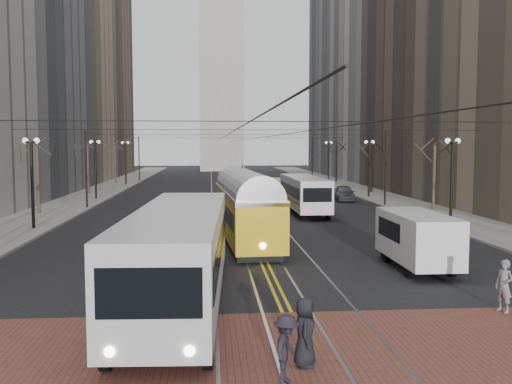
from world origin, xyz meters
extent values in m
plane|color=black|center=(0.00, 0.00, 0.00)|extent=(260.00, 260.00, 0.00)
cube|color=gray|center=(-15.00, 45.00, 0.07)|extent=(5.00, 140.00, 0.15)
cube|color=gray|center=(15.00, 45.00, 0.07)|extent=(5.00, 140.00, 0.15)
cube|color=brown|center=(0.00, -4.00, 0.01)|extent=(25.00, 6.00, 0.01)
cube|color=gray|center=(0.00, 45.00, 0.00)|extent=(4.80, 130.00, 0.02)
cube|color=gold|center=(0.00, 45.00, 0.01)|extent=(0.42, 130.00, 0.01)
cube|color=brown|center=(-25.50, 86.00, 20.00)|extent=(16.00, 20.00, 40.00)
cube|color=brown|center=(25.50, 46.00, 17.00)|extent=(16.00, 20.00, 34.00)
cube|color=#B4B0A9|center=(27.50, 66.00, 26.00)|extent=(20.00, 20.00, 52.00)
cube|color=slate|center=(25.50, 86.00, 20.00)|extent=(16.00, 20.00, 40.00)
cube|color=#B2AFA5|center=(0.00, 102.00, 28.00)|extent=(9.00, 9.00, 56.00)
cylinder|color=black|center=(-13.70, 18.00, 2.80)|extent=(0.20, 0.20, 5.60)
cylinder|color=black|center=(-13.70, 38.00, 2.80)|extent=(0.20, 0.20, 5.60)
cylinder|color=black|center=(-13.70, 58.00, 2.80)|extent=(0.20, 0.20, 5.60)
cylinder|color=black|center=(13.70, 18.00, 2.80)|extent=(0.20, 0.20, 5.60)
cylinder|color=black|center=(13.70, 38.00, 2.80)|extent=(0.20, 0.20, 5.60)
cylinder|color=black|center=(13.70, 58.00, 2.80)|extent=(0.20, 0.20, 5.60)
cylinder|color=#382D23|center=(-15.70, 26.00, 2.80)|extent=(0.28, 0.28, 5.60)
cylinder|color=#382D23|center=(-15.70, 44.00, 2.80)|extent=(0.28, 0.28, 5.60)
cylinder|color=#382D23|center=(-15.70, 62.00, 2.80)|extent=(0.28, 0.28, 5.60)
cylinder|color=#382D23|center=(15.70, 26.00, 2.80)|extent=(0.28, 0.28, 5.60)
cylinder|color=#382D23|center=(15.70, 44.00, 2.80)|extent=(0.28, 0.28, 5.60)
cylinder|color=#382D23|center=(15.70, 62.00, 2.80)|extent=(0.28, 0.28, 5.60)
cylinder|color=black|center=(-1.50, 45.00, 6.00)|extent=(0.03, 120.00, 0.03)
cylinder|color=black|center=(1.50, 45.00, 6.00)|extent=(0.03, 120.00, 0.03)
cylinder|color=black|center=(-12.90, 30.00, 3.30)|extent=(0.16, 0.16, 6.60)
cylinder|color=black|center=(-12.90, 66.00, 3.30)|extent=(0.16, 0.16, 6.60)
cylinder|color=black|center=(12.90, 30.00, 3.30)|extent=(0.16, 0.16, 6.60)
cylinder|color=black|center=(12.90, 66.00, 3.30)|extent=(0.16, 0.16, 6.60)
cube|color=silver|center=(-3.50, 0.00, 1.65)|extent=(3.38, 13.30, 3.30)
cube|color=gold|center=(-0.50, 12.91, 1.56)|extent=(3.21, 13.35, 3.12)
cube|color=silver|center=(5.00, 25.88, 1.44)|extent=(2.46, 11.03, 2.87)
cube|color=white|center=(6.56, 5.05, 1.22)|extent=(2.15, 5.54, 2.45)
imported|color=#3F4247|center=(10.50, 35.26, 0.75)|extent=(2.21, 4.58, 1.51)
imported|color=#9C9FA3|center=(4.54, 44.50, 0.86)|extent=(2.16, 5.34, 1.72)
imported|color=black|center=(-0.17, -5.48, 0.87)|extent=(0.67, 0.91, 1.71)
imported|color=gray|center=(7.04, -1.50, 0.87)|extent=(0.62, 0.74, 1.72)
imported|color=black|center=(-0.76, -6.50, 0.81)|extent=(0.93, 1.18, 1.61)
camera|label=1|loc=(-2.45, -18.97, 5.45)|focal=40.00mm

